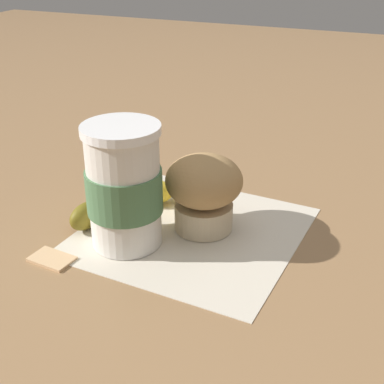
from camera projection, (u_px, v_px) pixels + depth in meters
name	position (u px, v px, depth m)	size (l,w,h in m)	color
ground_plane	(192.00, 232.00, 0.67)	(3.00, 3.00, 0.00)	#936D47
paper_napkin	(192.00, 231.00, 0.67)	(0.26, 0.26, 0.00)	beige
coffee_cup	(124.00, 187.00, 0.62)	(0.09, 0.09, 0.15)	silver
muffin	(204.00, 189.00, 0.66)	(0.10, 0.10, 0.10)	beige
banana	(136.00, 199.00, 0.71)	(0.16, 0.14, 0.03)	yellow
sugar_packet	(52.00, 258.00, 0.62)	(0.05, 0.03, 0.01)	#E0B27F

